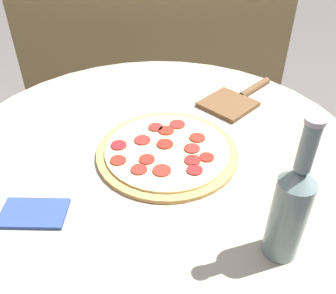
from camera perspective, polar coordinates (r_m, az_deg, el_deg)
table at (r=1.00m, az=-1.52°, el=-8.06°), size 1.00×1.00×0.76m
fence_panel at (r=1.72m, az=-2.19°, el=16.89°), size 1.22×0.04×1.41m
pizza at (r=0.88m, az=-0.02°, el=-0.63°), size 0.33×0.33×0.02m
beer_bottle at (r=0.64m, az=18.31°, el=-8.91°), size 0.06×0.06×0.28m
pizza_paddle at (r=1.09m, az=10.25°, el=7.04°), size 0.24×0.24×0.02m
napkin at (r=0.78m, az=-19.65°, el=-9.47°), size 0.13×0.08×0.01m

